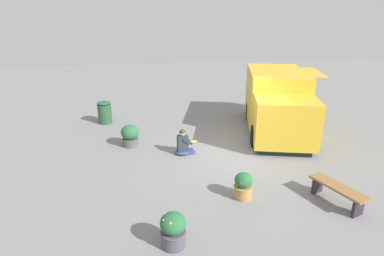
# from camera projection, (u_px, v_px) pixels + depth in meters

# --- Properties ---
(ground_plane) EXTENTS (40.00, 40.00, 0.00)m
(ground_plane) POSITION_uv_depth(u_px,v_px,m) (236.00, 151.00, 10.75)
(ground_plane) COLOR gray
(food_truck) EXTENTS (5.42, 3.78, 2.25)m
(food_truck) POSITION_uv_depth(u_px,v_px,m) (277.00, 104.00, 12.34)
(food_truck) COLOR gold
(food_truck) RESTS_ON ground_plane
(person_customer) EXTENTS (0.49, 0.75, 0.87)m
(person_customer) POSITION_uv_depth(u_px,v_px,m) (184.00, 144.00, 10.44)
(person_customer) COLOR #384176
(person_customer) RESTS_ON ground_plane
(planter_flowering_near) EXTENTS (0.62, 0.62, 0.76)m
(planter_flowering_near) POSITION_uv_depth(u_px,v_px,m) (130.00, 135.00, 11.05)
(planter_flowering_near) COLOR #525351
(planter_flowering_near) RESTS_ON ground_plane
(planter_flowering_far) EXTENTS (0.48, 0.48, 0.69)m
(planter_flowering_far) POSITION_uv_depth(u_px,v_px,m) (243.00, 186.00, 7.95)
(planter_flowering_far) COLOR #B27F49
(planter_flowering_far) RESTS_ON ground_plane
(planter_flowering_side) EXTENTS (0.52, 0.52, 0.75)m
(planter_flowering_side) POSITION_uv_depth(u_px,v_px,m) (173.00, 229.00, 6.29)
(planter_flowering_side) COLOR #4D4753
(planter_flowering_side) RESTS_ON ground_plane
(plaza_bench) EXTENTS (1.50, 0.83, 0.48)m
(plaza_bench) POSITION_uv_depth(u_px,v_px,m) (337.00, 191.00, 7.70)
(plaza_bench) COLOR olive
(plaza_bench) RESTS_ON ground_plane
(trash_bin) EXTENTS (0.57, 0.57, 0.93)m
(trash_bin) POSITION_uv_depth(u_px,v_px,m) (105.00, 112.00, 13.31)
(trash_bin) COLOR #284E32
(trash_bin) RESTS_ON ground_plane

